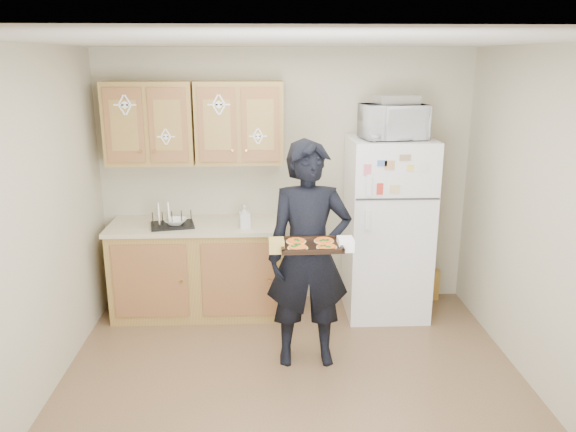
{
  "coord_description": "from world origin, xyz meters",
  "views": [
    {
      "loc": [
        -0.19,
        -3.61,
        2.4
      ],
      "look_at": [
        -0.03,
        0.45,
        1.25
      ],
      "focal_mm": 35.0,
      "sensor_mm": 36.0,
      "label": 1
    }
  ],
  "objects": [
    {
      "name": "floor",
      "position": [
        0.0,
        0.0,
        0.0
      ],
      "size": [
        3.6,
        3.6,
        0.0
      ],
      "primitive_type": "plane",
      "color": "brown",
      "rests_on": "ground"
    },
    {
      "name": "pizza_front_right",
      "position": [
        0.23,
        0.15,
        1.11
      ],
      "size": [
        0.15,
        0.15,
        0.02
      ],
      "primitive_type": "cylinder",
      "color": "orange",
      "rests_on": "baking_tray"
    },
    {
      "name": "upper_cab_left",
      "position": [
        -1.25,
        1.61,
        1.83
      ],
      "size": [
        0.8,
        0.33,
        0.75
      ],
      "primitive_type": "cube",
      "color": "olive",
      "rests_on": "wall_back"
    },
    {
      "name": "bowl",
      "position": [
        -1.03,
        1.4,
        0.94
      ],
      "size": [
        0.21,
        0.21,
        0.05
      ],
      "primitive_type": "imported",
      "rotation": [
        0.0,
        0.0,
        -0.04
      ],
      "color": "white",
      "rests_on": "dish_rack"
    },
    {
      "name": "pizza_back_left",
      "position": [
        0.02,
        0.3,
        1.11
      ],
      "size": [
        0.15,
        0.15,
        0.02
      ],
      "primitive_type": "cylinder",
      "color": "orange",
      "rests_on": "baking_tray"
    },
    {
      "name": "refrigerator",
      "position": [
        0.95,
        1.43,
        0.85
      ],
      "size": [
        0.75,
        0.7,
        1.7
      ],
      "primitive_type": "cube",
      "color": "white",
      "rests_on": "floor"
    },
    {
      "name": "pizza_back_right",
      "position": [
        0.23,
        0.3,
        1.11
      ],
      "size": [
        0.15,
        0.15,
        0.02
      ],
      "primitive_type": "cylinder",
      "color": "orange",
      "rests_on": "baking_tray"
    },
    {
      "name": "cereal_box",
      "position": [
        1.47,
        1.67,
        0.16
      ],
      "size": [
        0.2,
        0.07,
        0.32
      ],
      "primitive_type": "cube",
      "color": "gold",
      "rests_on": "floor"
    },
    {
      "name": "wall_left",
      "position": [
        -1.8,
        0.0,
        1.25
      ],
      "size": [
        0.04,
        3.6,
        2.5
      ],
      "primitive_type": "cube",
      "color": "#B9B196",
      "rests_on": "floor"
    },
    {
      "name": "person",
      "position": [
        0.14,
        0.52,
        0.91
      ],
      "size": [
        0.67,
        0.45,
        1.82
      ],
      "primitive_type": "imported",
      "rotation": [
        0.0,
        0.0,
        0.03
      ],
      "color": "black",
      "rests_on": "floor"
    },
    {
      "name": "base_cabinet",
      "position": [
        -0.85,
        1.48,
        0.43
      ],
      "size": [
        1.6,
        0.6,
        0.86
      ],
      "primitive_type": "cube",
      "color": "olive",
      "rests_on": "floor"
    },
    {
      "name": "baking_tray",
      "position": [
        0.13,
        0.22,
        1.09
      ],
      "size": [
        0.45,
        0.34,
        0.04
      ],
      "primitive_type": "cube",
      "rotation": [
        0.0,
        0.0,
        0.03
      ],
      "color": "black",
      "rests_on": "person"
    },
    {
      "name": "ceiling",
      "position": [
        0.0,
        0.0,
        2.5
      ],
      "size": [
        3.6,
        3.6,
        0.0
      ],
      "primitive_type": "plane",
      "color": "silver",
      "rests_on": "wall_back"
    },
    {
      "name": "upper_cab_right",
      "position": [
        -0.43,
        1.61,
        1.83
      ],
      "size": [
        0.8,
        0.33,
        0.75
      ],
      "primitive_type": "cube",
      "color": "olive",
      "rests_on": "wall_back"
    },
    {
      "name": "microwave",
      "position": [
        0.95,
        1.38,
        1.85
      ],
      "size": [
        0.61,
        0.45,
        0.31
      ],
      "primitive_type": "imported",
      "rotation": [
        0.0,
        0.0,
        0.15
      ],
      "color": "white",
      "rests_on": "refrigerator"
    },
    {
      "name": "dish_rack",
      "position": [
        -1.06,
        1.4,
        0.98
      ],
      "size": [
        0.44,
        0.36,
        0.15
      ],
      "primitive_type": "cube",
      "rotation": [
        0.0,
        0.0,
        0.21
      ],
      "color": "black",
      "rests_on": "countertop"
    },
    {
      "name": "pizza_front_left",
      "position": [
        0.03,
        0.15,
        1.11
      ],
      "size": [
        0.15,
        0.15,
        0.02
      ],
      "primitive_type": "cylinder",
      "color": "orange",
      "rests_on": "baking_tray"
    },
    {
      "name": "foil_pan",
      "position": [
        0.97,
        1.41,
        2.05
      ],
      "size": [
        0.4,
        0.3,
        0.08
      ],
      "primitive_type": "cube",
      "rotation": [
        0.0,
        0.0,
        0.15
      ],
      "color": "silver",
      "rests_on": "microwave"
    },
    {
      "name": "wall_back",
      "position": [
        0.0,
        1.8,
        1.25
      ],
      "size": [
        3.6,
        0.04,
        2.5
      ],
      "primitive_type": "cube",
      "color": "#B9B196",
      "rests_on": "floor"
    },
    {
      "name": "soap_bottle",
      "position": [
        -0.39,
        1.34,
        1.0
      ],
      "size": [
        0.11,
        0.11,
        0.21
      ],
      "primitive_type": "imported",
      "rotation": [
        0.0,
        0.0,
        0.23
      ],
      "color": "white",
      "rests_on": "countertop"
    },
    {
      "name": "countertop",
      "position": [
        -0.85,
        1.48,
        0.88
      ],
      "size": [
        1.64,
        0.64,
        0.04
      ],
      "primitive_type": "cube",
      "color": "beige",
      "rests_on": "base_cabinet"
    },
    {
      "name": "wall_right",
      "position": [
        1.8,
        0.0,
        1.25
      ],
      "size": [
        0.04,
        3.6,
        2.5
      ],
      "primitive_type": "cube",
      "color": "#B9B196",
      "rests_on": "floor"
    },
    {
      "name": "wall_front",
      "position": [
        0.0,
        -1.8,
        1.25
      ],
      "size": [
        3.6,
        0.04,
        2.5
      ],
      "primitive_type": "cube",
      "color": "#B9B196",
      "rests_on": "floor"
    }
  ]
}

